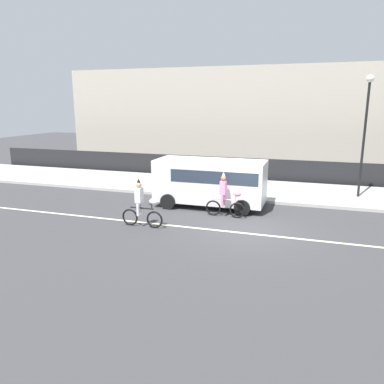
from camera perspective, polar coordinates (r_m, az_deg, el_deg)
The scene contains 9 objects.
ground_plane at distance 14.55m, azimuth 8.40°, elevation -5.60°, with size 80.00×80.00×0.00m, color #38383A.
road_centre_line at distance 14.08m, azimuth 8.05°, elevation -6.22°, with size 36.00×0.14×0.01m, color beige.
sidewalk_curb at distance 20.74m, azimuth 11.47°, elevation 0.20°, with size 60.00×5.00×0.15m, color #ADAAA3.
fence_line at distance 23.44m, azimuth 12.38°, elevation 3.21°, with size 40.00×0.08×1.40m, color black.
building_backdrop at distance 32.08m, azimuth 8.45°, elevation 11.35°, with size 28.00×8.00×7.35m, color #B2A899.
parade_cyclist_zebra at distance 14.56m, azimuth -7.61°, elevation -2.10°, with size 1.72×0.50×1.92m.
parade_cyclist_pink at distance 15.76m, azimuth 5.16°, elevation -0.84°, with size 1.72×0.50×1.92m.
parked_van_white at distance 17.21m, azimuth 3.02°, elevation 1.88°, with size 5.00×2.22×2.18m.
street_lamp_post at distance 20.03m, azimuth 24.99°, elevation 10.10°, with size 0.36×0.36×5.86m.
Camera 1 is at (2.19, -13.60, 4.67)m, focal length 35.00 mm.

